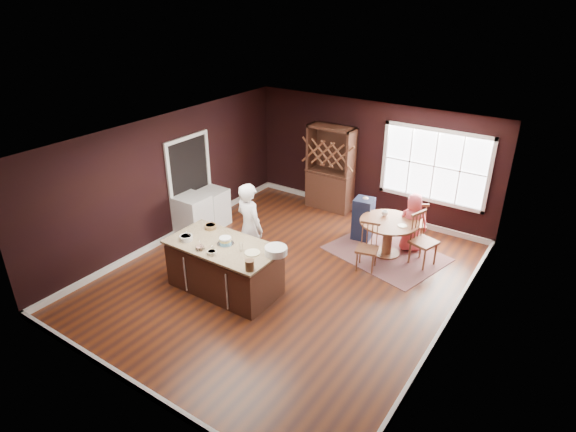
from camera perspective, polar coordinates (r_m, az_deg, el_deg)
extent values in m
plane|color=#5E2912|center=(9.22, -0.22, -7.26)|extent=(7.00, 7.00, 0.00)
plane|color=white|center=(8.07, -0.25, 9.02)|extent=(7.00, 7.00, 0.00)
plane|color=black|center=(11.41, 9.76, 6.62)|extent=(6.00, 0.00, 6.00)
plane|color=black|center=(6.39, -18.51, -10.97)|extent=(6.00, 0.00, 6.00)
plane|color=black|center=(10.41, -14.07, 4.30)|extent=(0.00, 7.00, 7.00)
plane|color=black|center=(7.49, 19.19, -5.22)|extent=(0.00, 7.00, 7.00)
cube|color=#432918|center=(8.76, -7.51, -6.26)|extent=(1.95, 0.98, 0.83)
cube|color=beige|center=(8.51, -7.69, -3.48)|extent=(2.03, 1.06, 0.04)
cylinder|color=#925D2C|center=(10.16, 11.54, -4.30)|extent=(0.55, 0.55, 0.04)
cylinder|color=#925D2C|center=(10.00, 11.71, -2.64)|extent=(0.20, 0.20, 0.67)
cylinder|color=#925D2C|center=(9.83, 11.90, -0.72)|extent=(1.17, 1.17, 0.04)
imported|color=white|center=(9.08, -4.57, -1.38)|extent=(0.74, 0.57, 1.79)
cylinder|color=silver|center=(8.74, -11.97, -2.55)|extent=(0.23, 0.23, 0.09)
cylinder|color=olive|center=(9.06, -9.16, -1.25)|extent=(0.22, 0.22, 0.08)
cylinder|color=silver|center=(8.40, -10.40, -3.74)|extent=(0.16, 0.16, 0.06)
cylinder|color=beige|center=(8.22, -9.02, -4.31)|extent=(0.16, 0.16, 0.06)
cylinder|color=silver|center=(8.23, -5.57, -3.71)|extent=(0.07, 0.07, 0.14)
cylinder|color=beige|center=(8.18, -4.25, -4.37)|extent=(0.27, 0.27, 0.02)
cylinder|color=white|center=(8.11, -1.45, -4.12)|extent=(0.38, 0.38, 0.13)
cylinder|color=#432F1D|center=(7.68, -4.57, -5.84)|extent=(0.15, 0.15, 0.18)
cube|color=brown|center=(10.17, 11.53, -4.37)|extent=(2.54, 2.18, 0.01)
imported|color=#E64F5B|center=(10.17, 14.56, -0.74)|extent=(0.73, 0.64, 1.25)
cylinder|color=beige|center=(9.68, 13.39, -1.13)|extent=(0.19, 0.19, 0.01)
imported|color=white|center=(10.02, 11.39, 0.30)|extent=(0.16, 0.16, 0.10)
cube|color=#412919|center=(11.65, 5.05, 5.65)|extent=(1.13, 0.47, 2.06)
cube|color=white|center=(10.68, -11.16, -0.02)|extent=(0.64, 0.62, 0.93)
cube|color=white|center=(11.11, -8.85, 1.01)|extent=(0.59, 0.57, 0.86)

